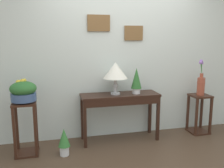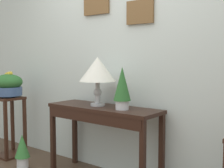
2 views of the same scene
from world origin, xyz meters
The scene contains 7 objects.
back_wall_with_art centered at (0.00, 1.36, 1.40)m, with size 9.00×0.13×2.80m.
console_table centered at (-0.10, 1.05, 0.64)m, with size 1.20×0.39×0.75m.
table_lamp centered at (-0.17, 1.07, 1.10)m, with size 0.37×0.37×0.49m.
potted_plant_on_console centered at (0.16, 1.04, 0.96)m, with size 0.16×0.16×0.40m.
pedestal_stand_left centered at (-1.48, 0.90, 0.37)m, with size 0.31×0.31×0.75m.
planter_bowl_wide_left centered at (-1.48, 0.91, 0.90)m, with size 0.35×0.35×0.32m.
potted_plant_floor centered at (-0.98, 0.74, 0.22)m, with size 0.16×0.16×0.39m.
Camera 2 is at (1.80, -1.19, 1.22)m, focal length 48.30 mm.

